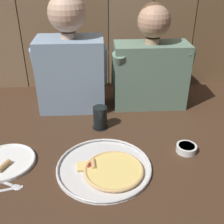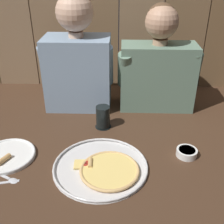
% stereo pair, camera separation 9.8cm
% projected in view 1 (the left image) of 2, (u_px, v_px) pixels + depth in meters
% --- Properties ---
extents(ground_plane, '(3.20, 3.20, 0.00)m').
position_uv_depth(ground_plane, '(117.00, 158.00, 1.23)').
color(ground_plane, '#422B1C').
extents(pizza_tray, '(0.40, 0.40, 0.03)m').
position_uv_depth(pizza_tray, '(107.00, 168.00, 1.16)').
color(pizza_tray, silver).
rests_on(pizza_tray, ground).
extents(dinner_plate, '(0.25, 0.25, 0.03)m').
position_uv_depth(dinner_plate, '(6.00, 162.00, 1.20)').
color(dinner_plate, white).
rests_on(dinner_plate, ground).
extents(drinking_glass, '(0.08, 0.08, 0.12)m').
position_uv_depth(drinking_glass, '(100.00, 118.00, 1.43)').
color(drinking_glass, black).
rests_on(drinking_glass, ground).
extents(dipping_bowl, '(0.09, 0.09, 0.03)m').
position_uv_depth(dipping_bowl, '(186.00, 148.00, 1.27)').
color(dipping_bowl, white).
rests_on(dipping_bowl, ground).
extents(table_knife, '(0.15, 0.05, 0.01)m').
position_uv_depth(table_knife, '(1.00, 191.00, 1.06)').
color(table_knife, silver).
rests_on(table_knife, ground).
extents(table_spoon, '(0.13, 0.08, 0.01)m').
position_uv_depth(table_spoon, '(12.00, 185.00, 1.09)').
color(table_spoon, silver).
rests_on(table_spoon, ground).
extents(diner_left, '(0.40, 0.23, 0.64)m').
position_uv_depth(diner_left, '(70.00, 58.00, 1.52)').
color(diner_left, '#849EB7').
rests_on(diner_left, ground).
extents(diner_right, '(0.45, 0.20, 0.58)m').
position_uv_depth(diner_right, '(151.00, 63.00, 1.56)').
color(diner_right, slate).
rests_on(diner_right, ground).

